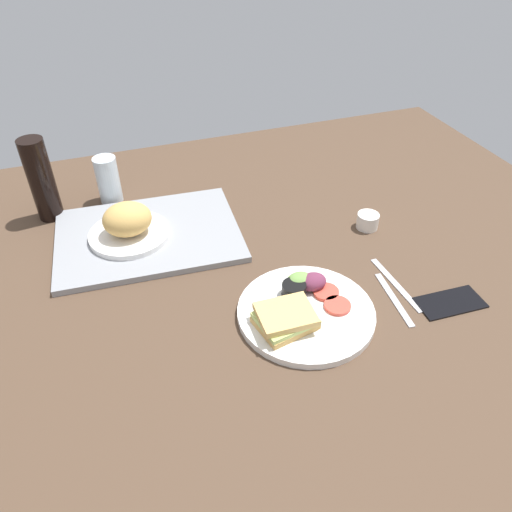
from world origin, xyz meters
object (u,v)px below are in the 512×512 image
Objects in this scene: drinking_glass at (108,180)px; espresso_cup at (368,221)px; fork at (394,299)px; knife at (396,284)px; cell_phone at (450,302)px; bread_plate_near at (128,225)px; soda_bottle at (41,180)px; plate_with_salad at (302,309)px; serving_tray at (148,235)px.

espresso_cup is (60.83, -35.59, -4.52)cm from drinking_glass.
espresso_cup is 0.33× the size of fork.
espresso_cup is 0.29× the size of knife.
drinking_glass is 0.91× the size of cell_phone.
fork is at bearing -107.11° from espresso_cup.
soda_bottle is (-18.30, 18.74, 5.76)cm from bread_plate_near.
cell_phone is at bearing -141.10° from knife.
bread_plate_near reaches higher than plate_with_salad.
serving_tray is at bearing 4.05° from bread_plate_near.
soda_bottle is at bearing 143.93° from cell_phone.
soda_bottle reaches higher than knife.
soda_bottle is 3.95× the size of espresso_cup.
bread_plate_near is (-4.39, -0.31, 4.51)cm from serving_tray.
drinking_glass is (-2.18, 21.64, 1.21)cm from bread_plate_near.
soda_bottle is at bearing 134.32° from bread_plate_near.
espresso_cup is at bearing -14.72° from serving_tray.
serving_tray is 56.11cm from espresso_cup.
plate_with_salad is at bearing -55.95° from serving_tray.
bread_plate_near is 1.37× the size of cell_phone.
plate_with_salad reaches higher than knife.
knife is at bearing -33.84° from bread_plate_near.
knife is (55.82, -57.61, -6.27)cm from drinking_glass.
espresso_cup is at bearing -14.48° from knife.
serving_tray is 2.65× the size of fork.
serving_tray is at bearing 55.33° from fork.
drinking_glass reaches higher than fork.
soda_bottle is (-22.69, 18.43, 10.27)cm from serving_tray.
espresso_cup is (54.26, -14.26, 1.20)cm from serving_tray.
cell_phone is (61.38, -45.01, -4.91)cm from bread_plate_near.
knife is 1.32× the size of cell_phone.
drinking_glass is at bearing 95.76° from bread_plate_near.
knife is at bearing -36.38° from serving_tray.
plate_with_salad is 1.69× the size of fork.
serving_tray is 30.98cm from soda_bottle.
serving_tray is 1.57× the size of plate_with_salad.
drinking_glass is (-32.16, 59.19, 4.82)cm from plate_with_salad.
soda_bottle is 1.17× the size of knife.
drinking_glass is at bearing 42.43° from knife.
fork is (68.94, -58.71, -10.82)cm from soda_bottle.
bread_plate_near is at bearing 166.62° from espresso_cup.
soda_bottle is 1.30× the size of fork.
fork is at bearing -38.28° from bread_plate_near.
plate_with_salad is at bearing 169.24° from cell_phone.
knife is (23.66, 1.59, -1.45)cm from plate_with_salad.
soda_bottle reaches higher than serving_tray.
serving_tray is at bearing -72.87° from drinking_glass.
plate_with_salad is 5.12× the size of espresso_cup.
drinking_glass is at bearing 107.13° from serving_tray.
cell_phone is (31.40, -7.45, -1.30)cm from plate_with_salad.
bread_plate_near is at bearing -175.95° from serving_tray.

